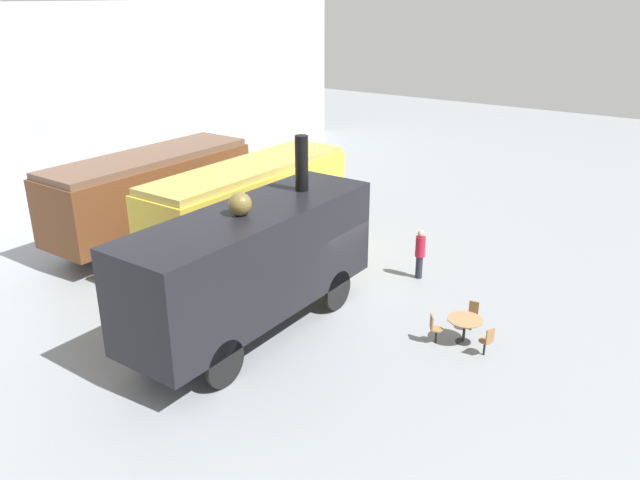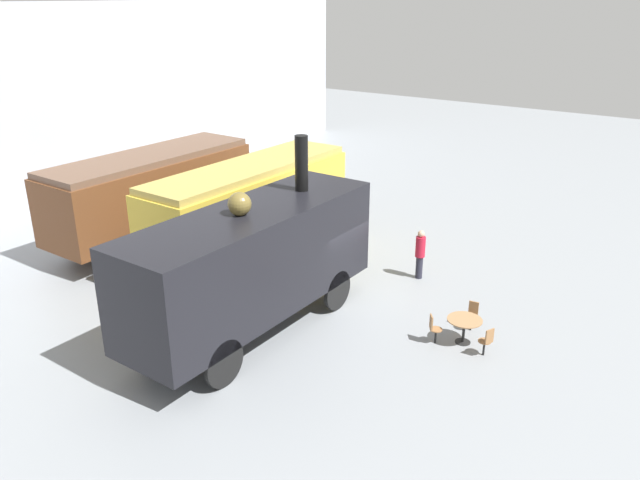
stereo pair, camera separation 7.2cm
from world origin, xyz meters
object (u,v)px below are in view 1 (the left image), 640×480
at_px(steam_locomotive, 253,260).
at_px(cafe_table_near, 465,323).
at_px(passenger_coach_vintage, 250,206).
at_px(cafe_chair_0, 473,313).
at_px(visitor_person, 420,252).
at_px(passenger_coach_wooden, 151,189).

bearing_deg(steam_locomotive, cafe_table_near, -60.93).
xyz_separation_m(passenger_coach_vintage, cafe_chair_0, (-0.02, -8.61, -1.67)).
bearing_deg(cafe_chair_0, passenger_coach_vintage, -97.43).
height_order(cafe_chair_0, visitor_person, visitor_person).
height_order(steam_locomotive, cafe_chair_0, steam_locomotive).
height_order(steam_locomotive, visitor_person, steam_locomotive).
relative_size(passenger_coach_wooden, cafe_chair_0, 9.91).
distance_m(cafe_chair_0, visitor_person, 3.77).
relative_size(passenger_coach_vintage, steam_locomotive, 1.03).
height_order(passenger_coach_vintage, visitor_person, passenger_coach_vintage).
bearing_deg(passenger_coach_wooden, cafe_chair_0, -87.64).
relative_size(passenger_coach_vintage, cafe_table_near, 8.77).
distance_m(passenger_coach_vintage, cafe_chair_0, 8.77).
xyz_separation_m(passenger_coach_wooden, steam_locomotive, (-3.24, -8.12, 0.16)).
bearing_deg(cafe_chair_0, visitor_person, -135.87).
bearing_deg(cafe_chair_0, cafe_table_near, -0.00).
xyz_separation_m(steam_locomotive, cafe_table_near, (2.92, -5.26, -1.68)).
bearing_deg(visitor_person, passenger_coach_wooden, 105.55).
xyz_separation_m(passenger_coach_vintage, visitor_person, (2.31, -5.68, -1.22)).
bearing_deg(cafe_table_near, passenger_coach_wooden, 88.65).
distance_m(passenger_coach_wooden, cafe_table_near, 13.47).
bearing_deg(passenger_coach_wooden, visitor_person, -74.45).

